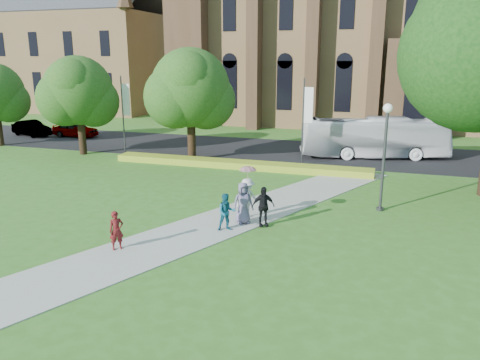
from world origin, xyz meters
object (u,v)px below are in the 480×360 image
(pedestrian_0, at_px, (116,230))
(tour_coach, at_px, (374,138))
(streetlamp, at_px, (385,145))
(car_0, at_px, (75,129))
(car_1, at_px, (31,128))

(pedestrian_0, bearing_deg, tour_coach, 22.67)
(streetlamp, height_order, tour_coach, streetlamp)
(car_0, bearing_deg, tour_coach, -92.46)
(car_1, bearing_deg, tour_coach, -73.30)
(streetlamp, relative_size, pedestrian_0, 3.39)
(streetlamp, bearing_deg, pedestrian_0, -139.63)
(tour_coach, bearing_deg, pedestrian_0, 143.00)
(car_0, bearing_deg, pedestrian_0, -140.34)
(car_1, bearing_deg, car_0, -61.44)
(tour_coach, xyz_separation_m, car_0, (-27.30, 1.28, -0.76))
(tour_coach, bearing_deg, car_0, 72.86)
(car_0, height_order, car_1, car_0)
(tour_coach, height_order, car_1, tour_coach)
(car_0, relative_size, car_1, 0.97)
(streetlamp, height_order, pedestrian_0, streetlamp)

